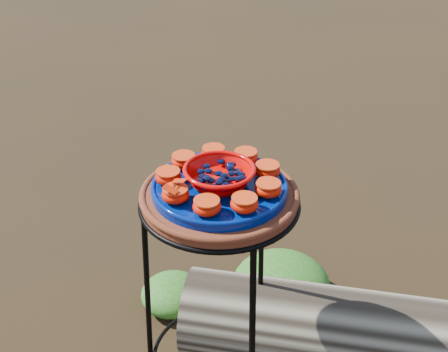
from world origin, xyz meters
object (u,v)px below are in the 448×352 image
Objects in this scene: plant_stand at (220,306)px; driftwood_log at (426,344)px; terracotta_saucer at (219,197)px; cobalt_plate at (219,188)px; red_bowl at (219,176)px.

plant_stand is 0.67m from driftwood_log.
cobalt_plate is (0.00, 0.00, 0.03)m from terracotta_saucer.
cobalt_plate is 0.22× the size of driftwood_log.
terracotta_saucer is at bearing 0.00° from cobalt_plate.
terracotta_saucer is at bearing -138.73° from driftwood_log.
red_bowl is at bearing -138.73° from driftwood_log.
plant_stand is 4.22× the size of red_bowl.
driftwood_log is at bearing 41.27° from plant_stand.
terracotta_saucer is 0.86m from driftwood_log.
driftwood_log is at bearing 41.27° from terracotta_saucer.
plant_stand is at bearing 0.00° from cobalt_plate.
cobalt_plate reaches higher than terracotta_saucer.
driftwood_log is (0.48, 0.42, -0.63)m from red_bowl.
red_bowl reaches higher than terracotta_saucer.
driftwood_log is (0.48, 0.42, -0.21)m from plant_stand.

